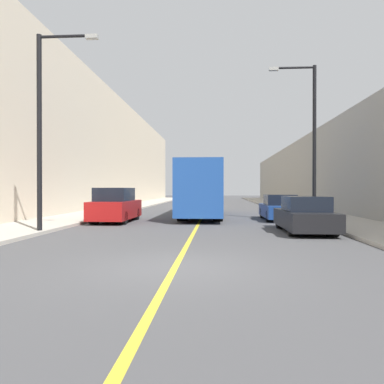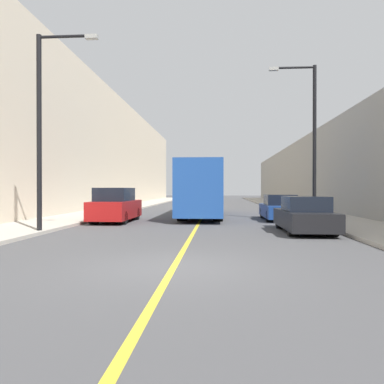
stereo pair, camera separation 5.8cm
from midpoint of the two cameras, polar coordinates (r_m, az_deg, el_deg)
name	(u,v)px [view 1 (the left image)]	position (r m, az deg, el deg)	size (l,w,h in m)	color
ground_plane	(175,267)	(8.81, -2.81, -11.41)	(200.00, 200.00, 0.00)	#474749
sidewalk_left	(134,206)	(39.57, -8.81, -2.10)	(3.52, 72.00, 0.14)	#B2AA9E
sidewalk_right	(283,206)	(39.18, 13.68, -2.13)	(3.52, 72.00, 0.14)	#B2AA9E
building_row_left	(99,151)	(40.72, -14.01, 6.09)	(4.00, 72.00, 11.68)	beige
building_row_right	(321,173)	(39.99, 19.01, 2.82)	(4.00, 72.00, 7.00)	gray
road_center_line	(208,207)	(38.62, 2.38, -2.26)	(0.16, 72.00, 0.01)	gold
bus	(203,189)	(24.97, 1.57, 0.49)	(2.59, 12.25, 3.43)	#1E4793
parked_suv_left	(116,206)	(21.08, -11.65, -2.13)	(1.91, 4.76, 1.89)	maroon
car_right_near	(305,216)	(16.40, 16.69, -3.53)	(1.87, 4.66, 1.51)	black
car_right_mid	(279,209)	(22.52, 13.08, -2.47)	(1.85, 4.65, 1.49)	navy
street_lamp_left	(44,120)	(16.52, -21.68, 10.23)	(2.53, 0.24, 7.92)	black
street_lamp_right	(311,133)	(21.43, 17.56, 8.57)	(2.53, 0.24, 8.36)	black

